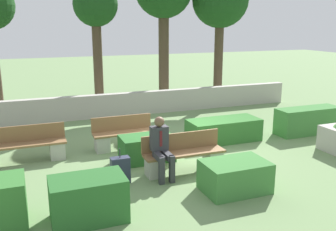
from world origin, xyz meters
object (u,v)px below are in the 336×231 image
at_px(bench_left_side, 24,148).
at_px(tree_center_left, 96,9).
at_px(bench_right_side, 124,137).
at_px(bench_front, 184,157).
at_px(suitcase, 120,170).
at_px(person_seated_man, 161,145).
at_px(tree_rightmost, 220,2).

relative_size(bench_left_side, tree_center_left, 0.42).
bearing_deg(bench_right_side, bench_front, -66.47).
xyz_separation_m(bench_right_side, suitcase, (-0.65, -2.18, -0.05)).
bearing_deg(tree_center_left, bench_front, -85.40).
bearing_deg(tree_center_left, bench_left_side, -119.59).
distance_m(bench_right_side, suitcase, 2.27).
height_order(bench_front, person_seated_man, person_seated_man).
bearing_deg(bench_front, suitcase, -176.48).
bearing_deg(person_seated_man, suitcase, 177.20).
relative_size(bench_front, tree_rightmost, 0.35).
distance_m(bench_right_side, tree_rightmost, 8.05).
relative_size(person_seated_man, tree_center_left, 0.28).
xyz_separation_m(tree_center_left, tree_rightmost, (5.06, -0.36, 0.36)).
height_order(suitcase, tree_center_left, tree_center_left).
distance_m(bench_left_side, suitcase, 2.83).
distance_m(suitcase, tree_center_left, 8.03).
xyz_separation_m(bench_right_side, person_seated_man, (0.27, -2.22, 0.43)).
distance_m(person_seated_man, suitcase, 1.04).
xyz_separation_m(person_seated_man, suitcase, (-0.92, 0.04, -0.48)).
height_order(bench_front, tree_center_left, tree_center_left).
bearing_deg(bench_left_side, person_seated_man, -40.21).
relative_size(suitcase, tree_rightmost, 0.14).
height_order(tree_center_left, tree_rightmost, tree_rightmost).
xyz_separation_m(person_seated_man, tree_rightmost, (5.10, 6.82, 3.42)).
bearing_deg(tree_rightmost, bench_left_side, -149.42).
bearing_deg(suitcase, bench_front, 3.52).
relative_size(bench_front, person_seated_man, 1.40).
relative_size(bench_left_side, suitcase, 2.62).
bearing_deg(bench_left_side, suitcase, -50.75).
bearing_deg(tree_center_left, bench_right_side, -93.64).
relative_size(bench_front, bench_right_side, 1.15).
bearing_deg(person_seated_man, tree_center_left, 89.64).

